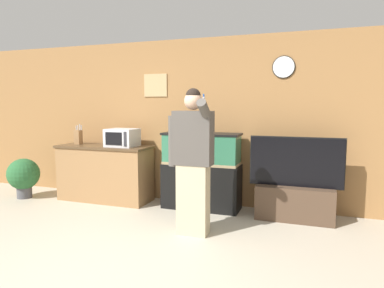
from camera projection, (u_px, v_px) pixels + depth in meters
name	position (u px, v px, depth m)	size (l,w,h in m)	color
ground_plane	(105.00, 274.00, 3.20)	(18.00, 18.00, 0.00)	#B2A893
wall_back_paneled	(194.00, 122.00, 5.47)	(10.00, 0.08, 2.60)	olive
counter_island	(105.00, 173.00, 5.64)	(1.56, 0.60, 0.91)	olive
microwave	(122.00, 138.00, 5.46)	(0.46, 0.40, 0.28)	silver
knife_block	(78.00, 137.00, 5.77)	(0.10, 0.11, 0.34)	olive
aquarium_on_stand	(201.00, 171.00, 5.17)	(1.17, 0.43, 1.16)	black
tv_on_stand	(295.00, 195.00, 4.67)	(1.25, 0.40, 1.14)	#4C3828
person_standing	(192.00, 160.00, 4.09)	(0.56, 0.42, 1.77)	#BCAD89
potted_plant	(24.00, 175.00, 5.78)	(0.53, 0.53, 0.67)	#4C4C51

